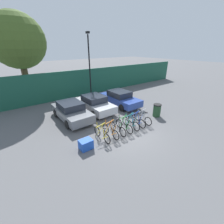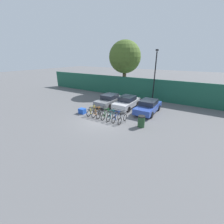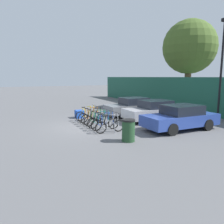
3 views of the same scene
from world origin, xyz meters
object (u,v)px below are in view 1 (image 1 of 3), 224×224
object	(u,v)px
bicycle_black	(117,128)
car_blue	(120,98)
bicycle_green	(124,126)
car_silver	(95,104)
bicycle_teal	(131,123)
bicycle_yellow	(102,134)
cargo_crate	(86,144)
car_grey	(71,111)
trash_bin	(157,110)
tree_behind_hoarding	(18,42)
bicycle_orange	(110,131)
bicycle_silver	(143,118)
lamp_post	(89,63)
bike_rack	(123,123)
bicycle_blue	(137,121)

from	to	relation	value
bicycle_black	car_blue	size ratio (longest dim) A/B	0.39
bicycle_green	car_blue	bearing A→B (deg)	54.22
car_silver	bicycle_teal	bearing A→B (deg)	-84.42
bicycle_black	bicycle_yellow	bearing A→B (deg)	176.08
car_blue	cargo_crate	distance (m)	7.20
car_grey	car_silver	distance (m)	2.31
trash_bin	tree_behind_hoarding	size ratio (longest dim) A/B	0.13
bicycle_yellow	bicycle_black	world-z (taller)	same
bicycle_black	trash_bin	size ratio (longest dim) A/B	1.66
bicycle_orange	bicycle_teal	world-z (taller)	same
bicycle_yellow	bicycle_teal	bearing A→B (deg)	-3.85
bicycle_silver	lamp_post	distance (m)	8.63
bicycle_teal	lamp_post	xyz separation A→B (m)	(1.48, 7.97, 3.29)
trash_bin	tree_behind_hoarding	distance (m)	13.93
bike_rack	bicycle_silver	size ratio (longest dim) A/B	2.45
bicycle_orange	bicycle_silver	world-z (taller)	same
bicycle_yellow	car_silver	size ratio (longest dim) A/B	0.41
car_grey	cargo_crate	distance (m)	4.10
bicycle_teal	cargo_crate	size ratio (longest dim) A/B	2.44
bicycle_black	car_grey	bearing A→B (deg)	107.66
bicycle_yellow	bicycle_blue	distance (m)	3.00
bicycle_black	lamp_post	distance (m)	9.03
bicycle_yellow	lamp_post	distance (m)	9.46
bike_rack	bicycle_orange	xyz separation A→B (m)	(-1.18, -0.15, -0.11)
bike_rack	car_blue	world-z (taller)	car_blue
bicycle_black	tree_behind_hoarding	world-z (taller)	tree_behind_hoarding
bicycle_orange	bicycle_silver	xyz separation A→B (m)	(3.00, 0.00, 0.00)
bicycle_yellow	trash_bin	size ratio (longest dim) A/B	1.66
bicycle_black	trash_bin	bearing A→B (deg)	-2.52
bicycle_orange	car_silver	bearing A→B (deg)	73.21
bicycle_green	car_grey	size ratio (longest dim) A/B	0.41
cargo_crate	tree_behind_hoarding	distance (m)	12.24
car_grey	lamp_post	world-z (taller)	lamp_post
cargo_crate	tree_behind_hoarding	bearing A→B (deg)	93.56
bicycle_orange	bicycle_green	xyz separation A→B (m)	(1.14, 0.00, 0.00)
car_silver	car_grey	bearing A→B (deg)	-172.33
bicycle_green	tree_behind_hoarding	distance (m)	12.56
bicycle_green	bicycle_teal	world-z (taller)	same
bicycle_teal	bicycle_blue	xyz separation A→B (m)	(0.58, 0.00, 0.00)
car_silver	car_blue	world-z (taller)	same
bicycle_green	lamp_post	distance (m)	8.88
bicycle_silver	cargo_crate	bearing A→B (deg)	178.38
car_silver	cargo_crate	bearing A→B (deg)	-126.91
bicycle_orange	car_silver	world-z (taller)	car_silver
cargo_crate	bicycle_blue	bearing A→B (deg)	2.52
cargo_crate	bike_rack	bearing A→B (deg)	6.30
bike_rack	bicycle_green	distance (m)	0.19
bicycle_yellow	bicycle_blue	world-z (taller)	same
bicycle_green	car_blue	distance (m)	4.88
bicycle_blue	car_blue	xyz separation A→B (m)	(1.72, 3.90, 0.31)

